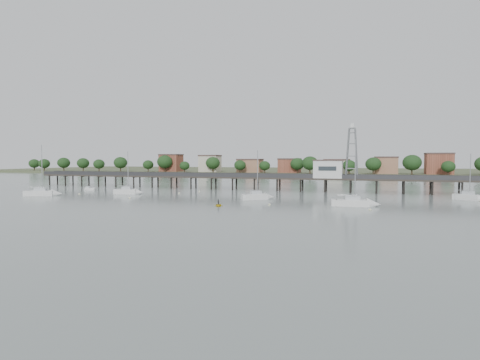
{
  "coord_description": "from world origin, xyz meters",
  "views": [
    {
      "loc": [
        36.4,
        -57.3,
        9.47
      ],
      "look_at": [
        4.17,
        42.0,
        4.0
      ],
      "focal_mm": 30.0,
      "sensor_mm": 36.0,
      "label": 1
    }
  ],
  "objects_px": {
    "sailboat_d": "(360,203)",
    "sailboat_c": "(260,197)",
    "pier": "(245,178)",
    "lattice_tower": "(352,153)",
    "sailboat_e": "(472,198)",
    "yellow_dinghy": "(218,206)",
    "sailboat_b": "(131,192)",
    "white_tender": "(90,189)",
    "sailboat_a": "(46,193)"
  },
  "relations": [
    {
      "from": "lattice_tower",
      "to": "sailboat_c",
      "type": "distance_m",
      "value": 34.7
    },
    {
      "from": "lattice_tower",
      "to": "white_tender",
      "type": "distance_m",
      "value": 78.26
    },
    {
      "from": "lattice_tower",
      "to": "sailboat_e",
      "type": "xyz_separation_m",
      "value": [
        27.28,
        -14.18,
        -10.45
      ]
    },
    {
      "from": "yellow_dinghy",
      "to": "pier",
      "type": "bearing_deg",
      "value": 78.95
    },
    {
      "from": "lattice_tower",
      "to": "sailboat_b",
      "type": "relative_size",
      "value": 1.28
    },
    {
      "from": "pier",
      "to": "sailboat_a",
      "type": "xyz_separation_m",
      "value": [
        -43.33,
        -34.39,
        -3.16
      ]
    },
    {
      "from": "sailboat_c",
      "to": "yellow_dinghy",
      "type": "height_order",
      "value": "sailboat_c"
    },
    {
      "from": "sailboat_d",
      "to": "yellow_dinghy",
      "type": "xyz_separation_m",
      "value": [
        -27.17,
        -8.26,
        -0.64
      ]
    },
    {
      "from": "sailboat_d",
      "to": "sailboat_c",
      "type": "xyz_separation_m",
      "value": [
        -22.59,
        7.19,
        0.01
      ]
    },
    {
      "from": "sailboat_b",
      "to": "sailboat_a",
      "type": "height_order",
      "value": "sailboat_a"
    },
    {
      "from": "lattice_tower",
      "to": "white_tender",
      "type": "relative_size",
      "value": 4.47
    },
    {
      "from": "sailboat_e",
      "to": "pier",
      "type": "bearing_deg",
      "value": -157.09
    },
    {
      "from": "sailboat_b",
      "to": "sailboat_e",
      "type": "distance_m",
      "value": 84.49
    },
    {
      "from": "lattice_tower",
      "to": "sailboat_b",
      "type": "height_order",
      "value": "lattice_tower"
    },
    {
      "from": "sailboat_c",
      "to": "white_tender",
      "type": "height_order",
      "value": "sailboat_c"
    },
    {
      "from": "sailboat_d",
      "to": "sailboat_b",
      "type": "distance_m",
      "value": 60.68
    },
    {
      "from": "pier",
      "to": "sailboat_e",
      "type": "relative_size",
      "value": 13.34
    },
    {
      "from": "sailboat_e",
      "to": "white_tender",
      "type": "bearing_deg",
      "value": -142.53
    },
    {
      "from": "lattice_tower",
      "to": "sailboat_e",
      "type": "bearing_deg",
      "value": -27.46
    },
    {
      "from": "pier",
      "to": "sailboat_d",
      "type": "bearing_deg",
      "value": -44.44
    },
    {
      "from": "sailboat_d",
      "to": "sailboat_e",
      "type": "bearing_deg",
      "value": 33.1
    },
    {
      "from": "sailboat_c",
      "to": "sailboat_e",
      "type": "height_order",
      "value": "sailboat_c"
    },
    {
      "from": "sailboat_c",
      "to": "white_tender",
      "type": "distance_m",
      "value": 57.38
    },
    {
      "from": "yellow_dinghy",
      "to": "white_tender",
      "type": "bearing_deg",
      "value": 132.15
    },
    {
      "from": "sailboat_e",
      "to": "lattice_tower",
      "type": "bearing_deg",
      "value": -171.0
    },
    {
      "from": "lattice_tower",
      "to": "white_tender",
      "type": "bearing_deg",
      "value": -168.1
    },
    {
      "from": "sailboat_b",
      "to": "white_tender",
      "type": "distance_m",
      "value": 20.59
    },
    {
      "from": "sailboat_d",
      "to": "sailboat_a",
      "type": "distance_m",
      "value": 77.93
    },
    {
      "from": "sailboat_d",
      "to": "white_tender",
      "type": "relative_size",
      "value": 4.1
    },
    {
      "from": "pier",
      "to": "sailboat_c",
      "type": "relative_size",
      "value": 12.36
    },
    {
      "from": "lattice_tower",
      "to": "yellow_dinghy",
      "type": "bearing_deg",
      "value": -119.73
    },
    {
      "from": "sailboat_a",
      "to": "sailboat_d",
      "type": "bearing_deg",
      "value": -24.37
    },
    {
      "from": "lattice_tower",
      "to": "yellow_dinghy",
      "type": "distance_m",
      "value": 49.82
    },
    {
      "from": "yellow_dinghy",
      "to": "sailboat_d",
      "type": "bearing_deg",
      "value": -4.12
    },
    {
      "from": "pier",
      "to": "yellow_dinghy",
      "type": "relative_size",
      "value": 57.77
    },
    {
      "from": "lattice_tower",
      "to": "sailboat_a",
      "type": "bearing_deg",
      "value": -155.32
    },
    {
      "from": "pier",
      "to": "lattice_tower",
      "type": "bearing_deg",
      "value": 0.0
    },
    {
      "from": "sailboat_d",
      "to": "sailboat_c",
      "type": "height_order",
      "value": "sailboat_d"
    },
    {
      "from": "yellow_dinghy",
      "to": "sailboat_b",
      "type": "bearing_deg",
      "value": 129.21
    },
    {
      "from": "sailboat_a",
      "to": "sailboat_c",
      "type": "bearing_deg",
      "value": -16.83
    },
    {
      "from": "sailboat_e",
      "to": "yellow_dinghy",
      "type": "relative_size",
      "value": 4.33
    },
    {
      "from": "lattice_tower",
      "to": "white_tender",
      "type": "height_order",
      "value": "lattice_tower"
    },
    {
      "from": "lattice_tower",
      "to": "yellow_dinghy",
      "type": "xyz_separation_m",
      "value": [
        -24.08,
        -42.18,
        -11.1
      ]
    },
    {
      "from": "pier",
      "to": "lattice_tower",
      "type": "relative_size",
      "value": 9.68
    },
    {
      "from": "pier",
      "to": "sailboat_d",
      "type": "relative_size",
      "value": 10.55
    },
    {
      "from": "white_tender",
      "to": "yellow_dinghy",
      "type": "bearing_deg",
      "value": -34.86
    },
    {
      "from": "pier",
      "to": "sailboat_b",
      "type": "height_order",
      "value": "sailboat_b"
    },
    {
      "from": "sailboat_b",
      "to": "sailboat_a",
      "type": "xyz_separation_m",
      "value": [
        -18.14,
        -10.86,
        -0.01
      ]
    },
    {
      "from": "sailboat_e",
      "to": "white_tender",
      "type": "xyz_separation_m",
      "value": [
        -103.14,
        -1.81,
        -0.26
      ]
    },
    {
      "from": "white_tender",
      "to": "pier",
      "type": "bearing_deg",
      "value": 11.8
    }
  ]
}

